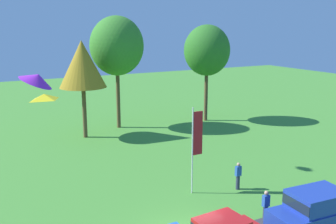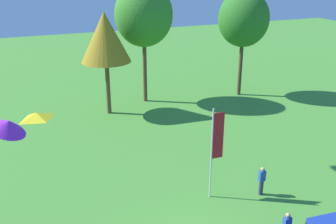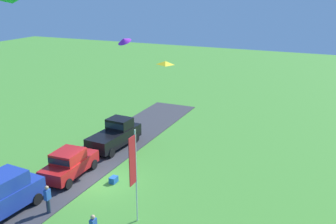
# 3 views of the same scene
# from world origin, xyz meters

# --- Properties ---
(person_beside_suv) EXTENTS (0.36, 0.24, 1.71)m
(person_beside_suv) POSITION_xyz_m (5.67, 3.43, 0.88)
(person_beside_suv) COLOR #2D334C
(person_beside_suv) RESTS_ON ground
(tree_right_of_center) EXTENTS (4.07, 4.07, 8.59)m
(tree_right_of_center) POSITION_xyz_m (0.83, 19.01, 6.52)
(tree_right_of_center) COLOR brown
(tree_right_of_center) RESTS_ON ground
(tree_lone_near) EXTENTS (5.07, 5.07, 10.71)m
(tree_lone_near) POSITION_xyz_m (4.73, 20.80, 7.90)
(tree_lone_near) COLOR brown
(tree_lone_near) RESTS_ON ground
(tree_center_back) EXTENTS (4.69, 4.69, 9.90)m
(tree_center_back) POSITION_xyz_m (13.82, 19.18, 7.29)
(tree_center_back) COLOR brown
(tree_center_back) RESTS_ON ground
(flag_banner) EXTENTS (0.71, 0.08, 5.24)m
(flag_banner) POSITION_xyz_m (3.14, 4.30, 3.32)
(flag_banner) COLOR silver
(flag_banner) RESTS_ON ground
(kite_delta_high_right) EXTENTS (1.39, 1.37, 0.70)m
(kite_delta_high_right) POSITION_xyz_m (-6.61, -1.79, 8.24)
(kite_delta_high_right) COLOR purple
(kite_diamond_trailing_tail) EXTENTS (1.36, 1.32, 0.29)m
(kite_diamond_trailing_tail) POSITION_xyz_m (-5.73, 2.02, 6.97)
(kite_diamond_trailing_tail) COLOR yellow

